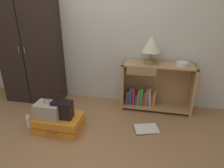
{
  "coord_description": "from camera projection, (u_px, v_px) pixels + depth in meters",
  "views": [
    {
      "loc": [
        0.88,
        -1.81,
        1.76
      ],
      "look_at": [
        0.31,
        0.87,
        0.55
      ],
      "focal_mm": 33.0,
      "sensor_mm": 36.0,
      "label": 1
    }
  ],
  "objects": [
    {
      "name": "ground_plane",
      "position": [
        72.0,
        152.0,
        2.49
      ],
      "size": [
        9.0,
        9.0,
        0.0
      ],
      "primitive_type": "plane",
      "color": "#9E7047"
    },
    {
      "name": "back_wall",
      "position": [
        101.0,
        24.0,
        3.31
      ],
      "size": [
        6.4,
        0.1,
        2.6
      ],
      "primitive_type": "cube",
      "color": "beige",
      "rests_on": "ground_plane"
    },
    {
      "name": "wardrobe",
      "position": [
        30.0,
        46.0,
        3.4
      ],
      "size": [
        0.96,
        0.47,
        1.91
      ],
      "color": "black",
      "rests_on": "ground_plane"
    },
    {
      "name": "bookshelf",
      "position": [
        154.0,
        87.0,
        3.31
      ],
      "size": [
        1.11,
        0.36,
        0.78
      ],
      "color": "tan",
      "rests_on": "ground_plane"
    },
    {
      "name": "table_lamp",
      "position": [
        151.0,
        45.0,
        3.04
      ],
      "size": [
        0.28,
        0.28,
        0.42
      ],
      "color": "olive",
      "rests_on": "bookshelf"
    },
    {
      "name": "bowl",
      "position": [
        182.0,
        64.0,
        3.04
      ],
      "size": [
        0.18,
        0.18,
        0.06
      ],
      "primitive_type": "cylinder",
      "color": "silver",
      "rests_on": "bookshelf"
    },
    {
      "name": "suitcase_large",
      "position": [
        59.0,
        123.0,
        2.86
      ],
      "size": [
        0.63,
        0.43,
        0.22
      ],
      "color": "orange",
      "rests_on": "ground_plane"
    },
    {
      "name": "train_case",
      "position": [
        49.0,
        110.0,
        2.77
      ],
      "size": [
        0.34,
        0.24,
        0.28
      ],
      "color": "#A89E8E",
      "rests_on": "suitcase_large"
    },
    {
      "name": "handbag",
      "position": [
        62.0,
        109.0,
        2.74
      ],
      "size": [
        0.27,
        0.15,
        0.34
      ],
      "color": "black",
      "rests_on": "suitcase_large"
    },
    {
      "name": "bottle",
      "position": [
        29.0,
        121.0,
        2.93
      ],
      "size": [
        0.07,
        0.07,
        0.19
      ],
      "color": "white",
      "rests_on": "ground_plane"
    },
    {
      "name": "open_book_on_floor",
      "position": [
        146.0,
        129.0,
        2.9
      ],
      "size": [
        0.41,
        0.35,
        0.02
      ],
      "color": "white",
      "rests_on": "ground_plane"
    }
  ]
}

